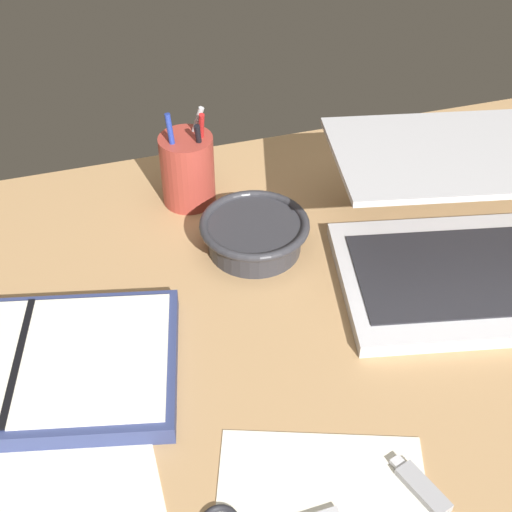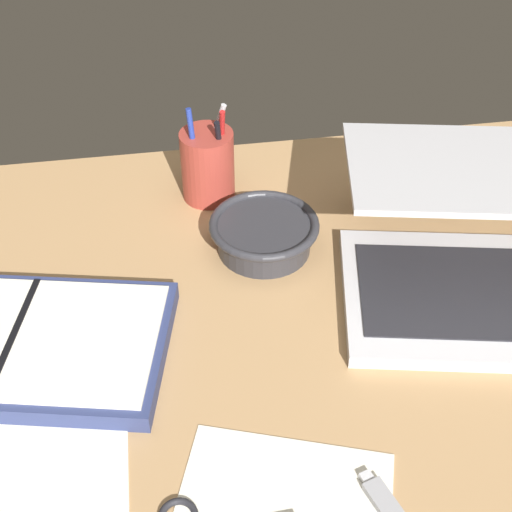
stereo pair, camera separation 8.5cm
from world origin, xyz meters
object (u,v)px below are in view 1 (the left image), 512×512
object	(u,v)px
bowl	(255,233)
planner	(21,367)
laptop	(460,233)
pen_cup	(188,169)

from	to	relation	value
bowl	planner	distance (cm)	34.33
planner	bowl	bearing A→B (deg)	36.44
laptop	pen_cup	xyz separation A→B (cm)	(-30.30, 24.29, 0.12)
laptop	bowl	world-z (taller)	laptop
planner	laptop	bearing A→B (deg)	15.84
pen_cup	bowl	bearing A→B (deg)	-66.12
laptop	planner	xyz separation A→B (cm)	(-55.78, -2.89, -3.95)
bowl	pen_cup	bearing A→B (deg)	113.88
pen_cup	planner	distance (cm)	37.48
laptop	pen_cup	world-z (taller)	pen_cup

